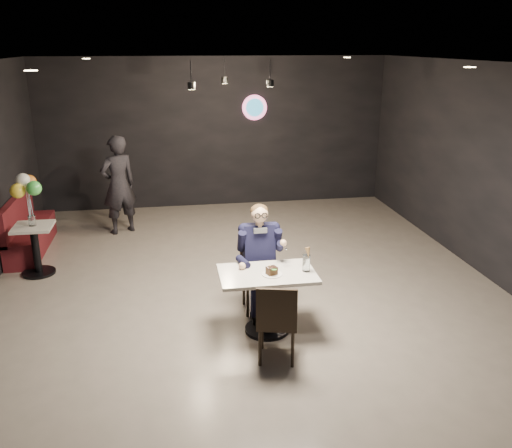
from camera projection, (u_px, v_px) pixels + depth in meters
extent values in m
plane|color=gray|center=(250.00, 298.00, 7.24)|extent=(9.00, 9.00, 0.00)
cube|color=black|center=(229.00, 68.00, 8.19)|extent=(1.40, 1.20, 0.36)
cube|color=silver|center=(267.00, 302.00, 6.30)|extent=(1.10, 0.70, 0.75)
cube|color=black|center=(259.00, 276.00, 6.78)|extent=(0.42, 0.46, 0.92)
cube|color=black|center=(277.00, 319.00, 5.73)|extent=(0.52, 0.55, 0.92)
cube|color=black|center=(259.00, 257.00, 6.70)|extent=(0.60, 0.80, 1.44)
cylinder|color=white|center=(272.00, 274.00, 6.12)|extent=(0.23, 0.23, 0.01)
cube|color=black|center=(272.00, 271.00, 6.09)|extent=(0.14, 0.12, 0.08)
ellipsoid|color=#31832A|center=(274.00, 270.00, 6.03)|extent=(0.06, 0.04, 0.01)
cylinder|color=silver|center=(306.00, 263.00, 6.19)|extent=(0.09, 0.09, 0.20)
cone|color=tan|center=(308.00, 253.00, 6.10)|extent=(0.07, 0.07, 0.12)
cube|color=#4D1010|center=(29.00, 224.00, 8.74)|extent=(0.45, 1.81, 0.90)
cube|color=silver|center=(36.00, 252.00, 7.89)|extent=(0.54, 0.54, 0.68)
cylinder|color=silver|center=(32.00, 221.00, 7.74)|extent=(0.10, 0.10, 0.15)
cube|color=yellow|center=(28.00, 194.00, 7.61)|extent=(0.38, 0.38, 0.63)
imported|color=black|center=(119.00, 185.00, 9.48)|extent=(0.76, 0.67, 1.75)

